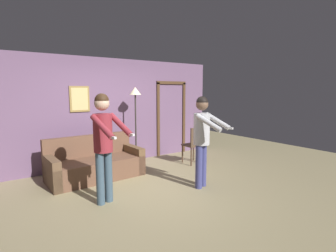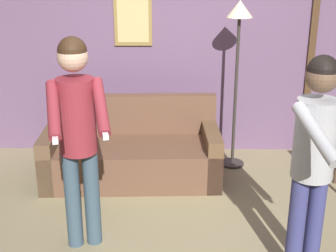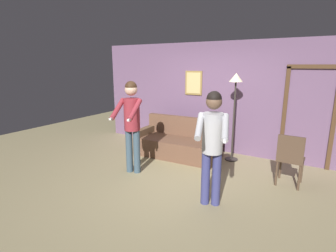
{
  "view_description": "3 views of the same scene",
  "coord_description": "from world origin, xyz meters",
  "px_view_note": "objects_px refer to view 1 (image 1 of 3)",
  "views": [
    {
      "loc": [
        -2.35,
        -4.09,
        1.83
      ],
      "look_at": [
        0.21,
        -0.44,
        1.22
      ],
      "focal_mm": 28.0,
      "sensor_mm": 36.0,
      "label": 1
    },
    {
      "loc": [
        -0.09,
        -3.61,
        2.33
      ],
      "look_at": [
        -0.13,
        -0.24,
        1.11
      ],
      "focal_mm": 50.0,
      "sensor_mm": 36.0,
      "label": 2
    },
    {
      "loc": [
        2.22,
        -3.97,
        2.08
      ],
      "look_at": [
        0.09,
        -0.38,
        1.1
      ],
      "focal_mm": 28.0,
      "sensor_mm": 36.0,
      "label": 3
    }
  ],
  "objects_px": {
    "torchiere_lamp": "(135,103)",
    "dining_chair_distant": "(195,143)",
    "couch": "(95,165)",
    "person_standing_right": "(202,133)",
    "person_standing_left": "(104,137)"
  },
  "relations": [
    {
      "from": "torchiere_lamp",
      "to": "dining_chair_distant",
      "type": "bearing_deg",
      "value": -31.24
    },
    {
      "from": "torchiere_lamp",
      "to": "person_standing_left",
      "type": "distance_m",
      "value": 2.26
    },
    {
      "from": "person_standing_left",
      "to": "dining_chair_distant",
      "type": "relative_size",
      "value": 1.92
    },
    {
      "from": "couch",
      "to": "torchiere_lamp",
      "type": "xyz_separation_m",
      "value": [
        1.16,
        0.35,
        1.25
      ]
    },
    {
      "from": "person_standing_left",
      "to": "person_standing_right",
      "type": "distance_m",
      "value": 1.8
    },
    {
      "from": "dining_chair_distant",
      "to": "torchiere_lamp",
      "type": "bearing_deg",
      "value": 148.76
    },
    {
      "from": "person_standing_left",
      "to": "couch",
      "type": "bearing_deg",
      "value": 77.17
    },
    {
      "from": "person_standing_left",
      "to": "person_standing_right",
      "type": "xyz_separation_m",
      "value": [
        1.77,
        -0.37,
        -0.05
      ]
    },
    {
      "from": "couch",
      "to": "dining_chair_distant",
      "type": "bearing_deg",
      "value": -9.42
    },
    {
      "from": "couch",
      "to": "torchiere_lamp",
      "type": "height_order",
      "value": "torchiere_lamp"
    },
    {
      "from": "torchiere_lamp",
      "to": "dining_chair_distant",
      "type": "relative_size",
      "value": 2.05
    },
    {
      "from": "torchiere_lamp",
      "to": "dining_chair_distant",
      "type": "distance_m",
      "value": 1.76
    },
    {
      "from": "torchiere_lamp",
      "to": "person_standing_left",
      "type": "xyz_separation_m",
      "value": [
        -1.46,
        -1.67,
        -0.43
      ]
    },
    {
      "from": "couch",
      "to": "person_standing_right",
      "type": "relative_size",
      "value": 1.12
    },
    {
      "from": "torchiere_lamp",
      "to": "person_standing_right",
      "type": "relative_size",
      "value": 1.11
    }
  ]
}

